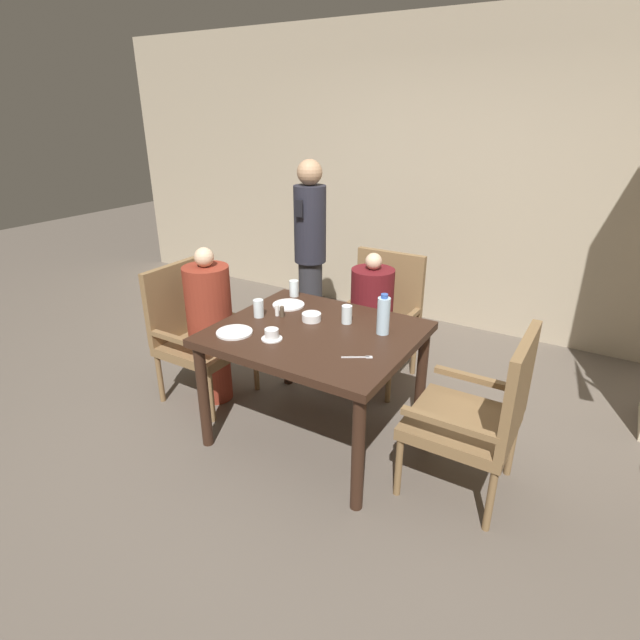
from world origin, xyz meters
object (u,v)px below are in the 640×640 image
(chair_far_side, at_px, (380,315))
(bowl_small, at_px, (311,317))
(standing_host, at_px, (310,249))
(glass_tall_near, at_px, (347,314))
(plate_main_right, at_px, (288,305))
(glass_tall_far, at_px, (294,288))
(chair_right_side, at_px, (481,413))
(water_bottle, at_px, (383,315))
(plate_main_left, at_px, (234,332))
(diner_in_left_chair, at_px, (210,325))
(teacup_with_saucer, at_px, (272,335))
(diner_in_far_chair, at_px, (371,319))
(glass_tall_mid, at_px, (259,308))
(chair_left_side, at_px, (195,330))

(chair_far_side, height_order, bowl_small, chair_far_side)
(bowl_small, bearing_deg, standing_host, 122.60)
(bowl_small, xyz_separation_m, glass_tall_near, (0.21, 0.08, 0.03))
(plate_main_right, distance_m, bowl_small, 0.31)
(glass_tall_far, bearing_deg, plate_main_right, -67.69)
(chair_far_side, relative_size, glass_tall_far, 8.53)
(chair_right_side, xyz_separation_m, water_bottle, (-0.67, 0.17, 0.36))
(plate_main_left, distance_m, glass_tall_far, 0.73)
(diner_in_left_chair, distance_m, bowl_small, 0.81)
(plate_main_left, distance_m, teacup_with_saucer, 0.25)
(diner_in_left_chair, bearing_deg, water_bottle, 7.91)
(diner_in_far_chair, bearing_deg, glass_tall_mid, -118.17)
(glass_tall_near, bearing_deg, plate_main_right, 173.50)
(chair_far_side, xyz_separation_m, teacup_with_saucer, (-0.15, -1.20, 0.27))
(plate_main_right, bearing_deg, glass_tall_far, 112.31)
(water_bottle, bearing_deg, chair_left_side, -172.96)
(glass_tall_mid, bearing_deg, plate_main_left, -83.44)
(diner_in_left_chair, height_order, standing_host, standing_host)
(water_bottle, bearing_deg, plate_main_right, 173.79)
(chair_far_side, bearing_deg, teacup_with_saucer, -97.31)
(chair_right_side, bearing_deg, chair_left_side, 180.00)
(chair_far_side, bearing_deg, diner_in_far_chair, -90.00)
(glass_tall_mid, bearing_deg, chair_left_side, 179.33)
(chair_left_side, xyz_separation_m, glass_tall_mid, (0.61, -0.01, 0.30))
(chair_right_side, distance_m, glass_tall_mid, 1.50)
(plate_main_left, distance_m, plate_main_right, 0.55)
(chair_left_side, bearing_deg, water_bottle, 7.04)
(diner_in_left_chair, xyz_separation_m, water_bottle, (1.25, 0.17, 0.28))
(chair_far_side, bearing_deg, glass_tall_near, -81.83)
(diner_in_left_chair, bearing_deg, chair_far_side, 47.30)
(chair_right_side, bearing_deg, glass_tall_near, 167.87)
(chair_left_side, relative_size, diner_in_left_chair, 0.86)
(diner_in_left_chair, height_order, diner_in_far_chair, diner_in_left_chair)
(diner_in_left_chair, height_order, teacup_with_saucer, diner_in_left_chair)
(water_bottle, height_order, glass_tall_mid, water_bottle)
(standing_host, bearing_deg, diner_in_far_chair, -27.65)
(chair_far_side, xyz_separation_m, plate_main_left, (-0.40, -1.25, 0.25))
(water_bottle, bearing_deg, chair_far_side, 115.30)
(teacup_with_saucer, distance_m, bowl_small, 0.36)
(chair_left_side, xyz_separation_m, standing_host, (0.23, 1.23, 0.36))
(diner_in_left_chair, distance_m, chair_right_side, 1.92)
(plate_main_right, xyz_separation_m, water_bottle, (0.75, -0.08, 0.11))
(bowl_small, distance_m, glass_tall_near, 0.23)
(glass_tall_mid, xyz_separation_m, glass_tall_far, (-0.02, 0.44, 0.00))
(chair_left_side, bearing_deg, glass_tall_near, 9.89)
(bowl_small, xyz_separation_m, glass_tall_mid, (-0.33, -0.12, 0.03))
(plate_main_right, bearing_deg, plate_main_left, -92.25)
(diner_in_far_chair, relative_size, teacup_with_saucer, 8.45)
(diner_in_left_chair, distance_m, standing_host, 1.26)
(chair_left_side, relative_size, bowl_small, 8.05)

